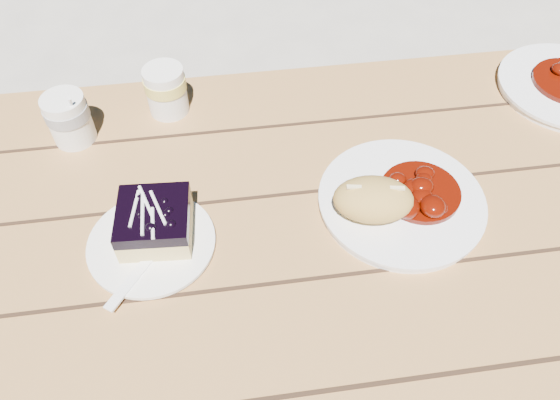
{
  "coord_description": "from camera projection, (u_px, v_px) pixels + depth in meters",
  "views": [
    {
      "loc": [
        -0.09,
        -0.47,
        1.42
      ],
      "look_at": [
        -0.02,
        0.02,
        0.81
      ],
      "focal_mm": 35.0,
      "sensor_mm": 36.0,
      "label": 1
    }
  ],
  "objects": [
    {
      "name": "dessert_plate",
      "position": [
        152.0,
        244.0,
        0.81
      ],
      "size": [
        0.18,
        0.18,
        0.01
      ],
      "primitive_type": "cylinder",
      "color": "white",
      "rests_on": "picnic_table"
    },
    {
      "name": "goulash_stew",
      "position": [
        422.0,
        185.0,
        0.84
      ],
      "size": [
        0.12,
        0.12,
        0.04
      ],
      "primitive_type": null,
      "color": "#550C03",
      "rests_on": "main_plate"
    },
    {
      "name": "bread_roll",
      "position": [
        373.0,
        200.0,
        0.81
      ],
      "size": [
        0.13,
        0.1,
        0.06
      ],
      "primitive_type": "ellipsoid",
      "rotation": [
        0.0,
        0.0,
        -0.17
      ],
      "color": "#B99347",
      "rests_on": "main_plate"
    },
    {
      "name": "blueberry_cake",
      "position": [
        155.0,
        221.0,
        0.79
      ],
      "size": [
        0.11,
        0.11,
        0.06
      ],
      "rotation": [
        0.0,
        0.0,
        -0.07
      ],
      "color": "#DCC478",
      "rests_on": "dessert_plate"
    },
    {
      "name": "main_plate",
      "position": [
        401.0,
        202.0,
        0.85
      ],
      "size": [
        0.25,
        0.25,
        0.02
      ],
      "primitive_type": "cylinder",
      "color": "white",
      "rests_on": "picnic_table"
    },
    {
      "name": "coffee_cup",
      "position": [
        69.0,
        119.0,
        0.92
      ],
      "size": [
        0.07,
        0.07,
        0.09
      ],
      "primitive_type": "cylinder",
      "color": "white",
      "rests_on": "picnic_table"
    },
    {
      "name": "second_cup",
      "position": [
        166.0,
        90.0,
        0.97
      ],
      "size": [
        0.07,
        0.07,
        0.09
      ],
      "primitive_type": "cylinder",
      "color": "white",
      "rests_on": "picnic_table"
    },
    {
      "name": "fork_dessert",
      "position": [
        136.0,
        274.0,
        0.76
      ],
      "size": [
        0.11,
        0.14,
        0.0
      ],
      "primitive_type": null,
      "rotation": [
        0.0,
        0.0,
        -0.62
      ],
      "color": "white",
      "rests_on": "dessert_plate"
    },
    {
      "name": "picnic_table",
      "position": [
        294.0,
        289.0,
        0.95
      ],
      "size": [
        2.0,
        1.55,
        0.75
      ],
      "color": "brown",
      "rests_on": "ground"
    }
  ]
}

